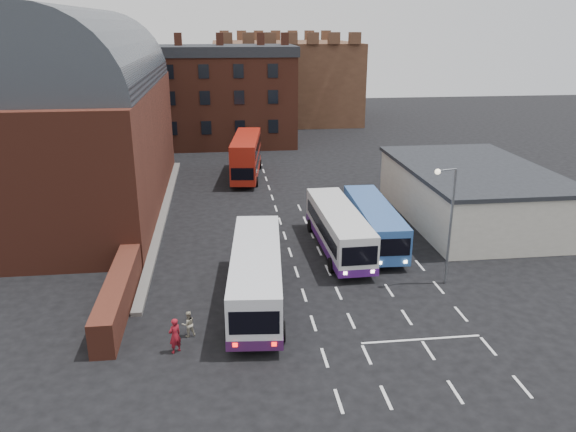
{
  "coord_description": "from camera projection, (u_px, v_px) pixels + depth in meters",
  "views": [
    {
      "loc": [
        -4.42,
        -26.12,
        14.69
      ],
      "look_at": [
        0.0,
        10.0,
        2.2
      ],
      "focal_mm": 35.0,
      "sensor_mm": 36.0,
      "label": 1
    }
  ],
  "objects": [
    {
      "name": "cream_building",
      "position": [
        471.0,
        193.0,
        43.97
      ],
      "size": [
        10.4,
        16.4,
        4.25
      ],
      "color": "beige",
      "rests_on": "ground"
    },
    {
      "name": "forecourt_wall",
      "position": [
        118.0,
        294.0,
        30.21
      ],
      "size": [
        1.2,
        10.0,
        1.8
      ],
      "primitive_type": "cube",
      "color": "#602B1E",
      "rests_on": "ground"
    },
    {
      "name": "street_lamp",
      "position": [
        448.0,
        215.0,
        32.06
      ],
      "size": [
        1.42,
        0.53,
        7.14
      ],
      "rotation": [
        0.0,
        0.0,
        0.25
      ],
      "color": "slate",
      "rests_on": "ground"
    },
    {
      "name": "pedestrian_red",
      "position": [
        175.0,
        336.0,
        26.22
      ],
      "size": [
        0.77,
        0.73,
        1.77
      ],
      "primitive_type": "imported",
      "rotation": [
        0.0,
        0.0,
        3.82
      ],
      "color": "maroon",
      "rests_on": "ground"
    },
    {
      "name": "bus_blue",
      "position": [
        374.0,
        221.0,
        39.09
      ],
      "size": [
        2.85,
        10.39,
        2.81
      ],
      "rotation": [
        0.0,
        0.0,
        3.11
      ],
      "color": "#2E589D",
      "rests_on": "ground"
    },
    {
      "name": "pedestrian_beige",
      "position": [
        188.0,
        324.0,
        27.65
      ],
      "size": [
        0.79,
        0.71,
        1.34
      ],
      "primitive_type": "imported",
      "rotation": [
        0.0,
        0.0,
        3.5
      ],
      "color": "#B1AA92",
      "rests_on": "ground"
    },
    {
      "name": "bus_white_outbound",
      "position": [
        256.0,
        272.0,
        30.62
      ],
      "size": [
        3.63,
        11.65,
        3.13
      ],
      "rotation": [
        0.0,
        0.0,
        -0.09
      ],
      "color": "silver",
      "rests_on": "ground"
    },
    {
      "name": "railway_station",
      "position": [
        81.0,
        116.0,
        45.26
      ],
      "size": [
        12.0,
        28.0,
        16.0
      ],
      "color": "#602B1E",
      "rests_on": "ground"
    },
    {
      "name": "bus_white_inbound",
      "position": [
        338.0,
        227.0,
        37.79
      ],
      "size": [
        2.9,
        10.8,
        2.93
      ],
      "rotation": [
        0.0,
        0.0,
        3.16
      ],
      "color": "silver",
      "rests_on": "ground"
    },
    {
      "name": "bus_red_double",
      "position": [
        246.0,
        156.0,
        55.92
      ],
      "size": [
        3.63,
        10.6,
        4.16
      ],
      "rotation": [
        0.0,
        0.0,
        3.02
      ],
      "color": "#A51E11",
      "rests_on": "ground"
    },
    {
      "name": "brick_terrace",
      "position": [
        206.0,
        101.0,
        70.51
      ],
      "size": [
        22.0,
        10.0,
        11.0
      ],
      "primitive_type": "cube",
      "color": "brown",
      "rests_on": "ground"
    },
    {
      "name": "castle_keep",
      "position": [
        283.0,
        81.0,
        90.51
      ],
      "size": [
        22.0,
        22.0,
        12.0
      ],
      "primitive_type": "cube",
      "color": "brown",
      "rests_on": "ground"
    },
    {
      "name": "ground",
      "position": [
        311.0,
        316.0,
        29.8
      ],
      "size": [
        180.0,
        180.0,
        0.0
      ],
      "primitive_type": "plane",
      "color": "black"
    }
  ]
}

